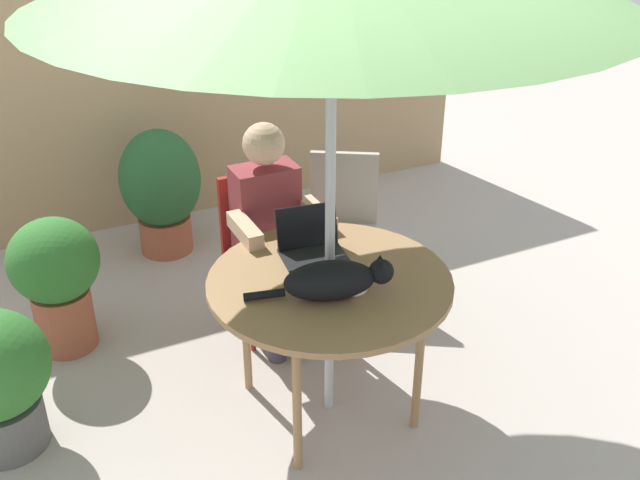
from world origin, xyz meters
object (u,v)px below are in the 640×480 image
at_px(person_seated, 271,224).
at_px(potted_plant_near_fence, 161,186).
at_px(cat, 335,280).
at_px(potted_plant_by_chair, 56,275).
at_px(laptop, 310,241).
at_px(chair_occupied, 261,239).
at_px(patio_table, 330,289).
at_px(chair_empty, 343,217).

bearing_deg(person_seated, potted_plant_near_fence, 102.88).
height_order(cat, potted_plant_by_chair, cat).
bearing_deg(cat, laptop, 80.16).
xyz_separation_m(chair_occupied, laptop, (0.02, -0.59, 0.27)).
bearing_deg(patio_table, potted_plant_by_chair, 134.59).
distance_m(cat, potted_plant_near_fence, 2.11).
distance_m(chair_occupied, potted_plant_near_fence, 1.12).
height_order(person_seated, cat, person_seated).
bearing_deg(potted_plant_near_fence, laptop, -79.55).
bearing_deg(chair_empty, patio_table, -120.97).
height_order(chair_occupied, laptop, laptop).
distance_m(patio_table, person_seated, 0.69).
xyz_separation_m(patio_table, chair_empty, (0.54, 0.90, -0.15)).
height_order(person_seated, laptop, person_seated).
relative_size(patio_table, person_seated, 0.90).
bearing_deg(chair_empty, person_seated, -158.88).
xyz_separation_m(laptop, potted_plant_near_fence, (-0.31, 1.67, -0.33)).
bearing_deg(patio_table, cat, -107.59).
xyz_separation_m(chair_occupied, chair_empty, (0.54, 0.05, 0.00)).
height_order(chair_empty, person_seated, person_seated).
xyz_separation_m(patio_table, potted_plant_by_chair, (-1.08, 1.09, -0.24)).
bearing_deg(person_seated, laptop, -86.75).
relative_size(patio_table, potted_plant_by_chair, 1.44).
relative_size(chair_occupied, cat, 1.44).
xyz_separation_m(laptop, potted_plant_by_chair, (-1.10, 0.83, -0.35)).
distance_m(person_seated, potted_plant_near_fence, 1.29).
height_order(patio_table, person_seated, person_seated).
distance_m(person_seated, laptop, 0.44).
relative_size(chair_empty, cat, 1.44).
bearing_deg(chair_occupied, person_seated, -90.00).
xyz_separation_m(chair_empty, potted_plant_by_chair, (-1.62, 0.20, -0.08)).
distance_m(chair_empty, potted_plant_near_fence, 1.32).
xyz_separation_m(chair_occupied, person_seated, (0.00, -0.16, 0.17)).
relative_size(person_seated, potted_plant_near_fence, 1.43).
bearing_deg(chair_occupied, laptop, -87.62).
bearing_deg(laptop, chair_occupied, 92.38).
relative_size(chair_empty, person_seated, 0.73).
height_order(patio_table, laptop, laptop).
distance_m(potted_plant_near_fence, potted_plant_by_chair, 1.15).
relative_size(person_seated, potted_plant_by_chair, 1.60).
distance_m(chair_empty, potted_plant_by_chair, 1.63).
height_order(chair_occupied, person_seated, person_seated).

